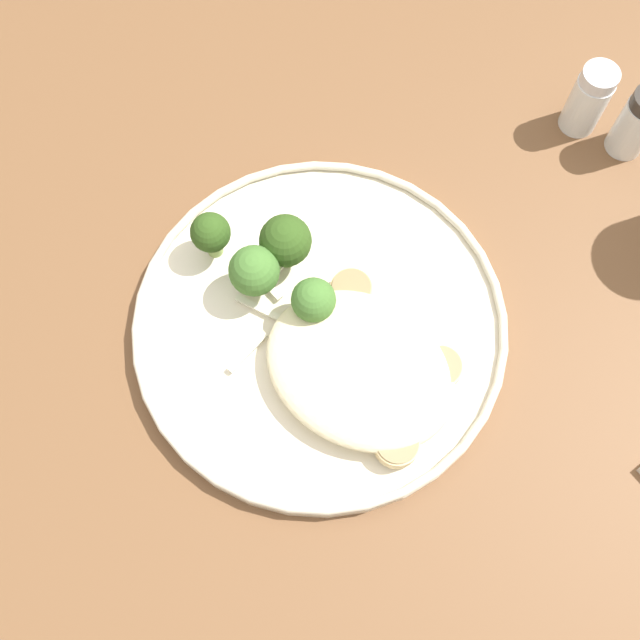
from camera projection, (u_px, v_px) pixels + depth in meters
name	position (u px, v px, depth m)	size (l,w,h in m)	color
ground	(340.00, 466.00, 1.30)	(6.00, 6.00, 0.00)	#2D2B28
wooden_dining_table	(358.00, 330.00, 0.69)	(1.40, 1.00, 0.74)	brown
dinner_plate	(320.00, 325.00, 0.59)	(0.29, 0.29, 0.02)	beige
noodle_bed	(360.00, 369.00, 0.56)	(0.15, 0.12, 0.03)	beige
seared_scallop_right_edge	(397.00, 444.00, 0.55)	(0.03, 0.03, 0.01)	#E5C689
seared_scallop_large_seared	(380.00, 385.00, 0.56)	(0.02, 0.02, 0.01)	#DBB77A
seared_scallop_tiny_bay	(313.00, 345.00, 0.58)	(0.03, 0.03, 0.01)	#DBB77A
seared_scallop_center_golden	(440.00, 368.00, 0.57)	(0.03, 0.03, 0.02)	#E5C689
seared_scallop_on_noodles	(351.00, 290.00, 0.59)	(0.03, 0.03, 0.01)	#DBB77A
seared_scallop_left_edge	(341.00, 353.00, 0.57)	(0.02, 0.02, 0.01)	#E5C689
seared_scallop_half_hidden	(327.00, 317.00, 0.58)	(0.03, 0.03, 0.01)	#DBB77A
broccoli_floret_right_tilted	(254.00, 271.00, 0.58)	(0.04, 0.04, 0.05)	#89A356
broccoli_floret_near_rim	(211.00, 234.00, 0.59)	(0.03, 0.03, 0.05)	#89A356
broccoli_floret_left_leaning	(285.00, 241.00, 0.58)	(0.04, 0.04, 0.05)	#7A994C
broccoli_floret_split_head	(313.00, 301.00, 0.57)	(0.03, 0.03, 0.05)	#7A994C
onion_sliver_short_strip	(280.00, 266.00, 0.61)	(0.05, 0.01, 0.00)	silver
onion_sliver_curled_piece	(269.00, 313.00, 0.59)	(0.06, 0.01, 0.00)	silver
onion_sliver_pale_crescent	(259.00, 277.00, 0.60)	(0.05, 0.01, 0.00)	silver
onion_sliver_long_sliver	(248.00, 352.00, 0.58)	(0.04, 0.01, 0.00)	silver
salt_shaker	(588.00, 100.00, 0.64)	(0.03, 0.03, 0.07)	white
pepper_shaker	(637.00, 123.00, 0.63)	(0.03, 0.03, 0.07)	white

